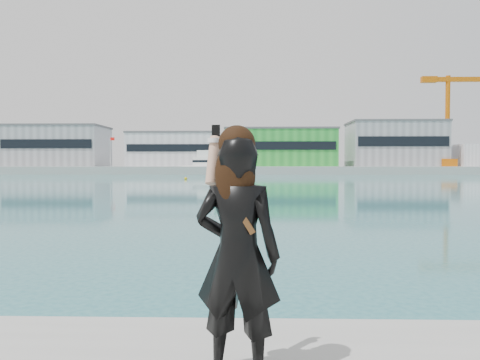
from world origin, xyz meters
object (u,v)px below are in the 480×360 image
at_px(dock_crane, 452,117).
at_px(buoy_far, 186,179).
at_px(motor_yacht, 215,165).
at_px(woman, 237,248).

height_order(dock_crane, buoy_far, dock_crane).
bearing_deg(motor_yacht, woman, -71.91).
bearing_deg(dock_crane, buoy_far, -142.32).
xyz_separation_m(dock_crane, woman, (-52.97, -122.30, -13.31)).
xyz_separation_m(buoy_far, woman, (10.91, -72.96, 1.76)).
xyz_separation_m(motor_yacht, buoy_far, (-1.35, -42.76, -2.26)).
bearing_deg(motor_yacht, dock_crane, 19.37).
bearing_deg(motor_yacht, buoy_far, -78.44).
bearing_deg(woman, dock_crane, -101.39).
distance_m(motor_yacht, woman, 116.12).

